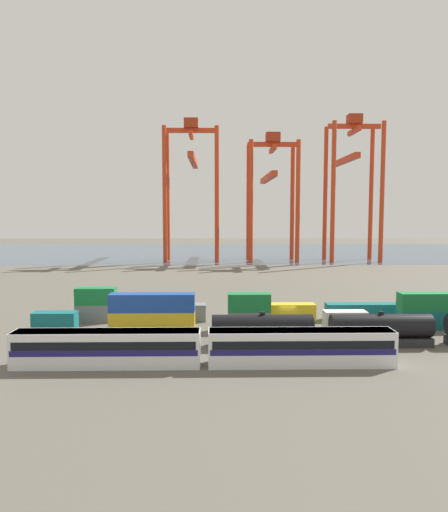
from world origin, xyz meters
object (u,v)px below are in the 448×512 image
at_px(gantry_crane_west, 192,175).
at_px(gantry_crane_east, 351,174).
at_px(shipping_container_14, 365,312).
at_px(gantry_crane_central, 271,185).
at_px(shipping_container_12, 186,312).
at_px(freight_tank_row, 439,329).
at_px(shipping_container_5, 345,320).
at_px(passenger_train, 204,346).

distance_m(gantry_crane_west, gantry_crane_east, 56.37).
height_order(shipping_container_14, gantry_crane_west, gantry_crane_west).
bearing_deg(gantry_crane_central, shipping_container_12, -104.04).
xyz_separation_m(freight_tank_row, shipping_container_5, (-9.49, 8.82, -0.76)).
height_order(shipping_container_5, gantry_crane_central, gantry_crane_central).
relative_size(shipping_container_5, gantry_crane_east, 0.12).
distance_m(shipping_container_12, gantry_crane_east, 113.44).
bearing_deg(shipping_container_5, passenger_train, -140.56).
xyz_separation_m(shipping_container_14, gantry_crane_central, (-3.32, 97.55, 25.47)).
xyz_separation_m(gantry_crane_central, gantry_crane_east, (28.18, -1.35, 3.64)).
bearing_deg(gantry_crane_east, freight_tank_row, -100.24).
distance_m(shipping_container_5, gantry_crane_central, 106.28).
bearing_deg(shipping_container_5, gantry_crane_east, 73.85).
xyz_separation_m(freight_tank_row, gantry_crane_west, (-36.36, 111.95, 28.04)).
height_order(shipping_container_12, shipping_container_14, same).
bearing_deg(passenger_train, gantry_crane_east, 67.35).
relative_size(shipping_container_14, gantry_crane_central, 0.27).
distance_m(passenger_train, gantry_crane_central, 123.81).
distance_m(freight_tank_row, shipping_container_12, 35.65).
xyz_separation_m(shipping_container_5, shipping_container_14, (4.63, 5.62, 0.00)).
xyz_separation_m(freight_tank_row, gantry_crane_east, (19.99, 110.65, 28.36)).
distance_m(shipping_container_14, gantry_crane_central, 100.88).
height_order(passenger_train, shipping_container_14, passenger_train).
distance_m(shipping_container_5, gantry_crane_west, 110.40).
bearing_deg(shipping_container_5, gantry_crane_west, 104.61).
relative_size(passenger_train, gantry_crane_east, 0.81).
bearing_deg(shipping_container_12, shipping_container_14, 0.00).
bearing_deg(freight_tank_row, gantry_crane_west, 108.00).
bearing_deg(shipping_container_12, freight_tank_row, -23.90).
relative_size(freight_tank_row, gantry_crane_central, 1.29).
xyz_separation_m(shipping_container_12, gantry_crane_west, (-3.78, 97.51, 28.80)).
distance_m(freight_tank_row, shipping_container_14, 15.25).
relative_size(gantry_crane_west, gantry_crane_east, 0.97).
bearing_deg(freight_tank_row, shipping_container_5, 137.09).
relative_size(passenger_train, shipping_container_14, 3.41).
bearing_deg(shipping_container_14, passenger_train, -138.11).
relative_size(passenger_train, gantry_crane_central, 0.93).
relative_size(shipping_container_12, gantry_crane_west, 0.12).
distance_m(passenger_train, gantry_crane_west, 122.87).
relative_size(shipping_container_5, gantry_crane_west, 0.12).
height_order(freight_tank_row, gantry_crane_east, gantry_crane_east).
height_order(shipping_container_5, shipping_container_12, same).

